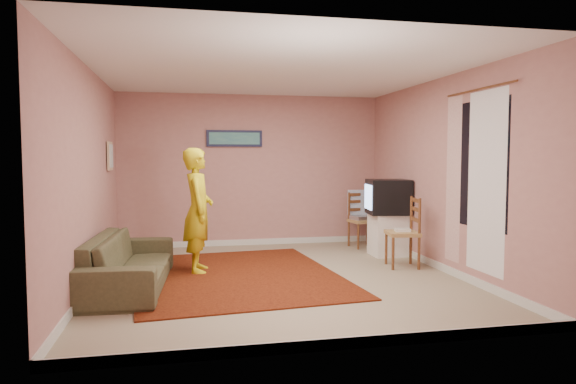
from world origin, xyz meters
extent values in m
plane|color=gray|center=(0.00, 0.00, 0.00)|extent=(5.00, 5.00, 0.00)
cube|color=tan|center=(0.00, 2.50, 1.30)|extent=(4.50, 0.02, 2.60)
cube|color=tan|center=(0.00, -2.50, 1.30)|extent=(4.50, 0.02, 2.60)
cube|color=tan|center=(-2.25, 0.00, 1.30)|extent=(0.02, 5.00, 2.60)
cube|color=tan|center=(2.25, 0.00, 1.30)|extent=(0.02, 5.00, 2.60)
cube|color=white|center=(0.00, 0.00, 2.60)|extent=(4.50, 5.00, 0.02)
cube|color=silver|center=(0.00, 2.49, 0.05)|extent=(4.50, 0.02, 0.10)
cube|color=silver|center=(0.00, -2.49, 0.05)|extent=(4.50, 0.02, 0.10)
cube|color=silver|center=(-2.24, 0.00, 0.05)|extent=(0.02, 5.00, 0.10)
cube|color=silver|center=(2.24, 0.00, 0.05)|extent=(0.02, 5.00, 0.10)
cube|color=black|center=(2.24, -0.90, 1.45)|extent=(0.01, 1.10, 1.50)
cube|color=white|center=(2.23, -1.05, 1.25)|extent=(0.01, 0.75, 2.10)
cube|color=beige|center=(2.21, -0.35, 1.25)|extent=(0.01, 0.35, 2.10)
cylinder|color=brown|center=(2.20, -0.90, 2.32)|extent=(0.02, 1.40, 0.02)
cube|color=#121533|center=(-0.30, 2.47, 1.85)|extent=(0.95, 0.03, 0.28)
cube|color=#2D667E|center=(-0.30, 2.45, 1.85)|extent=(0.86, 0.01, 0.20)
cube|color=tan|center=(-2.22, 1.60, 1.55)|extent=(0.03, 0.38, 0.42)
cube|color=silver|center=(-2.20, 1.60, 1.55)|extent=(0.01, 0.30, 0.34)
cube|color=#310B05|center=(-0.51, 0.21, 0.01)|extent=(2.82, 3.40, 0.02)
cube|color=white|center=(1.95, 1.13, 0.32)|extent=(0.51, 0.46, 0.65)
cube|color=black|center=(1.95, 1.13, 0.92)|extent=(0.68, 0.64, 0.54)
cube|color=#8CB2F2|center=(1.64, 1.17, 0.92)|extent=(0.08, 0.45, 0.38)
cube|color=tan|center=(1.82, 1.89, 0.45)|extent=(0.48, 0.46, 0.05)
cube|color=brown|center=(1.82, 1.89, 0.69)|extent=(0.42, 0.11, 0.48)
cube|color=#A4A5A9|center=(1.82, 1.89, 0.51)|extent=(0.44, 0.37, 0.06)
cube|color=#85A5DB|center=(1.82, 2.08, 0.75)|extent=(0.41, 0.05, 0.44)
cube|color=tan|center=(1.82, 0.29, 0.47)|extent=(0.48, 0.50, 0.05)
cube|color=brown|center=(1.82, 0.29, 0.73)|extent=(0.10, 0.44, 0.50)
cube|color=white|center=(1.82, 0.29, 0.52)|extent=(0.23, 0.18, 0.04)
imported|color=#4C482E|center=(-1.80, -0.14, 0.31)|extent=(0.97, 2.17, 0.62)
imported|color=gold|center=(-0.98, 0.54, 0.83)|extent=(0.43, 0.62, 1.66)
camera|label=1|loc=(-1.16, -6.33, 1.55)|focal=32.00mm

